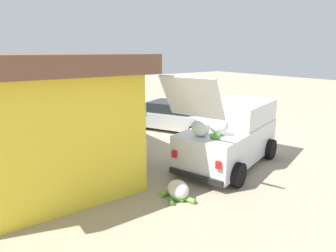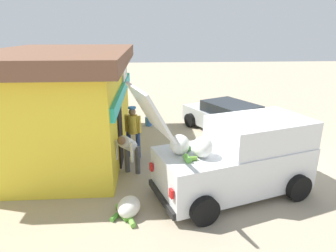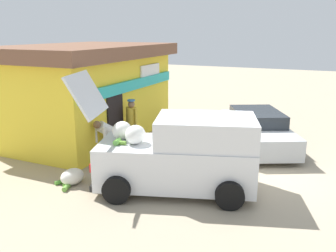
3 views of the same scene
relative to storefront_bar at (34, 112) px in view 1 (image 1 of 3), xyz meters
The scene contains 8 objects.
ground_plane 6.81m from the storefront_bar, 98.98° to the right, with size 60.00×60.00×0.00m, color tan.
storefront_bar is the anchor object (origin of this frame).
delivery_van 6.04m from the storefront_bar, 120.96° to the right, with size 3.03×4.78×2.97m.
parked_sedan 6.43m from the storefront_bar, 77.18° to the right, with size 4.76×3.54×1.28m.
vendor_standing 2.55m from the storefront_bar, 107.01° to the right, with size 0.44×0.53×1.73m.
customer_bending 3.19m from the storefront_bar, 132.54° to the right, with size 0.83×0.69×1.37m.
unloaded_banana_pile 4.88m from the storefront_bar, 149.49° to the right, with size 0.90×0.75×0.43m.
paint_bucket 4.16m from the storefront_bar, 47.06° to the right, with size 0.29×0.29×0.39m, color blue.
Camera 1 is at (-8.20, 8.17, 3.54)m, focal length 31.26 mm.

